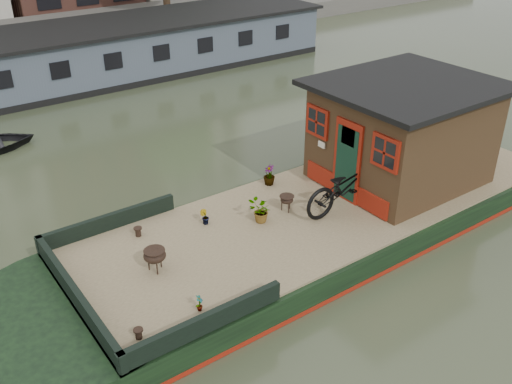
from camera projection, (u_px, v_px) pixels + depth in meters
ground at (329, 228)px, 13.23m from camera, size 120.00×120.00×0.00m
houseboat_hull at (284, 236)px, 12.41m from camera, size 14.01×4.02×0.60m
houseboat_deck at (330, 205)px, 12.93m from camera, size 11.80×3.80×0.05m
bow_bulwark at (121, 277)px, 10.23m from camera, size 3.00×4.00×0.35m
cabin at (403, 132)px, 13.45m from camera, size 4.00×3.50×2.42m
bicycle at (346, 186)px, 12.45m from camera, size 2.21×0.77×1.16m
potted_plant_b at (205, 217)px, 12.08m from camera, size 0.24×0.24×0.34m
potted_plant_c at (260, 211)px, 12.10m from camera, size 0.48×0.42×0.53m
potted_plant_d at (269, 175)px, 13.62m from camera, size 0.33×0.33×0.50m
potted_plant_e at (199, 303)px, 9.62m from camera, size 0.20×0.21×0.33m
brazier_front at (287, 203)px, 12.56m from camera, size 0.41×0.41×0.37m
brazier_rear at (155, 260)px, 10.60m from camera, size 0.44×0.44×0.46m
bollard_port at (138, 232)px, 11.70m from camera, size 0.17×0.17×0.20m
bollard_stbd at (139, 334)px, 9.08m from camera, size 0.16×0.16×0.18m
far_houseboat at (93, 55)px, 22.73m from camera, size 20.40×4.40×2.11m
quay at (44, 37)px, 27.60m from camera, size 60.00×6.00×0.90m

